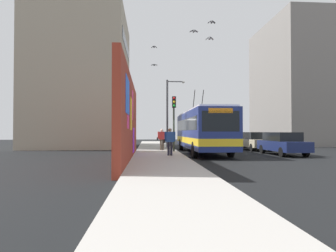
{
  "coord_description": "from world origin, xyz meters",
  "views": [
    {
      "loc": [
        -20.69,
        2.3,
        1.62
      ],
      "look_at": [
        -0.7,
        0.89,
        2.02
      ],
      "focal_mm": 30.93,
      "sensor_mm": 36.0,
      "label": 1
    }
  ],
  "objects": [
    {
      "name": "parked_car_navy",
      "position": [
        -1.26,
        -7.0,
        0.84
      ],
      "size": [
        4.79,
        1.78,
        1.58
      ],
      "color": "navy",
      "rests_on": "ground_plane"
    },
    {
      "name": "traffic_light",
      "position": [
        0.77,
        0.35,
        2.93
      ],
      "size": [
        0.49,
        0.28,
        4.12
      ],
      "color": "#2D382D",
      "rests_on": "sidewalk_slab"
    },
    {
      "name": "building_far_left",
      "position": [
        10.37,
        9.2,
        6.86
      ],
      "size": [
        11.05,
        9.18,
        13.72
      ],
      "color": "#9E937F",
      "rests_on": "ground_plane"
    },
    {
      "name": "flying_pigeons",
      "position": [
        1.13,
        -0.22,
        8.43
      ],
      "size": [
        8.43,
        4.34,
        2.04
      ],
      "color": "slate"
    },
    {
      "name": "street_lamp",
      "position": [
        6.57,
        0.25,
        3.83
      ],
      "size": [
        0.44,
        1.76,
        6.39
      ],
      "color": "#4C4C51",
      "rests_on": "sidewalk_slab"
    },
    {
      "name": "pedestrian_midblock",
      "position": [
        2.63,
        1.16,
        1.15
      ],
      "size": [
        0.23,
        0.75,
        1.7
      ],
      "color": "#3F3326",
      "rests_on": "sidewalk_slab"
    },
    {
      "name": "building_far_right",
      "position": [
        14.67,
        -17.0,
        7.66
      ],
      "size": [
        12.47,
        8.71,
        15.32
      ],
      "color": "gray",
      "rests_on": "ground_plane"
    },
    {
      "name": "parked_car_champagne",
      "position": [
        4.07,
        -7.0,
        0.83
      ],
      "size": [
        4.78,
        1.74,
        1.58
      ],
      "color": "#C6B793",
      "rests_on": "ground_plane"
    },
    {
      "name": "graffiti_wall",
      "position": [
        -4.48,
        3.35,
        2.3
      ],
      "size": [
        13.06,
        0.32,
        4.6
      ],
      "color": "maroon",
      "rests_on": "ground_plane"
    },
    {
      "name": "sidewalk_slab",
      "position": [
        0.0,
        1.6,
        0.07
      ],
      "size": [
        48.0,
        3.2,
        0.15
      ],
      "primitive_type": "cube",
      "color": "#ADA8A0",
      "rests_on": "ground_plane"
    },
    {
      "name": "parked_car_dark_gray",
      "position": [
        15.12,
        -7.0,
        0.84
      ],
      "size": [
        4.6,
        1.88,
        1.58
      ],
      "color": "#38383D",
      "rests_on": "ground_plane"
    },
    {
      "name": "city_bus",
      "position": [
        1.01,
        -1.8,
        1.77
      ],
      "size": [
        11.44,
        2.58,
        4.96
      ],
      "color": "navy",
      "rests_on": "ground_plane"
    },
    {
      "name": "ground_plane",
      "position": [
        0.0,
        0.0,
        0.0
      ],
      "size": [
        80.0,
        80.0,
        0.0
      ],
      "primitive_type": "plane",
      "color": "black"
    },
    {
      "name": "curbside_puddle",
      "position": [
        -2.88,
        -0.6,
        0.0
      ],
      "size": [
        1.18,
        1.18,
        0.0
      ],
      "primitive_type": "cylinder",
      "color": "black",
      "rests_on": "ground_plane"
    },
    {
      "name": "parked_car_black",
      "position": [
        9.9,
        -7.0,
        0.83
      ],
      "size": [
        4.14,
        1.79,
        1.58
      ],
      "color": "black",
      "rests_on": "ground_plane"
    },
    {
      "name": "pedestrian_at_curb",
      "position": [
        -2.84,
        0.93,
        1.14
      ],
      "size": [
        0.23,
        0.75,
        1.69
      ],
      "color": "#1E1E2D",
      "rests_on": "sidewalk_slab"
    }
  ]
}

